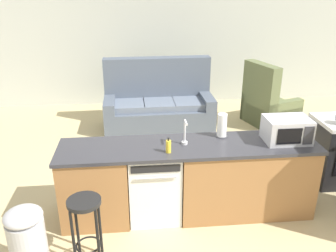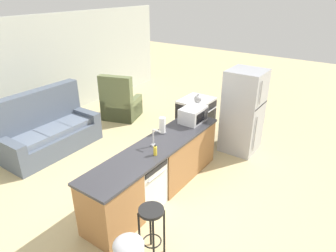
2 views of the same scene
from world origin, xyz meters
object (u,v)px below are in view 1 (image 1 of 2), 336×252
object	(u,v)px
paper_towel_roll	(222,126)
couch	(158,106)
microwave	(287,130)
bar_stool	(86,218)
armchair	(267,107)
dishwasher	(154,184)
trash_bin	(28,242)
soap_bottle	(168,146)

from	to	relation	value
paper_towel_roll	couch	xyz separation A→B (m)	(-0.56, 2.59, -0.64)
microwave	bar_stool	xyz separation A→B (m)	(-2.21, -0.73, -0.50)
couch	armchair	size ratio (longest dim) A/B	1.68
dishwasher	couch	world-z (taller)	couch
paper_towel_roll	trash_bin	bearing A→B (deg)	-153.23
dishwasher	microwave	world-z (taller)	microwave
dishwasher	soap_bottle	bearing A→B (deg)	-47.06
dishwasher	paper_towel_roll	world-z (taller)	paper_towel_roll
soap_bottle	bar_stool	xyz separation A→B (m)	(-0.84, -0.58, -0.44)
bar_stool	armchair	world-z (taller)	armchair
microwave	soap_bottle	size ratio (longest dim) A/B	2.84
microwave	couch	xyz separation A→B (m)	(-1.27, 2.79, -0.65)
soap_bottle	trash_bin	distance (m)	1.64
trash_bin	dishwasher	bearing A→B (deg)	34.30
paper_towel_roll	bar_stool	xyz separation A→B (m)	(-1.51, -0.93, -0.50)
bar_stool	trash_bin	world-z (taller)	same
dishwasher	soap_bottle	world-z (taller)	soap_bottle
paper_towel_roll	bar_stool	bearing A→B (deg)	-148.36
soap_bottle	trash_bin	xyz separation A→B (m)	(-1.37, -0.67, -0.59)
dishwasher	armchair	bearing A→B (deg)	48.82
dishwasher	paper_towel_roll	distance (m)	1.04
dishwasher	armchair	world-z (taller)	armchair
dishwasher	bar_stool	world-z (taller)	dishwasher
paper_towel_roll	soap_bottle	size ratio (longest dim) A/B	1.60
dishwasher	paper_towel_roll	bearing A→B (deg)	13.38
trash_bin	couch	xyz separation A→B (m)	(1.47, 3.62, 0.02)
microwave	paper_towel_roll	size ratio (longest dim) A/B	1.77
bar_stool	armchair	xyz separation A→B (m)	(3.03, 3.40, -0.19)
trash_bin	bar_stool	bearing A→B (deg)	10.51
paper_towel_roll	armchair	bearing A→B (deg)	58.41
paper_towel_roll	trash_bin	world-z (taller)	paper_towel_roll
dishwasher	trash_bin	world-z (taller)	dishwasher
microwave	paper_towel_roll	distance (m)	0.73
bar_stool	microwave	bearing A→B (deg)	18.37
microwave	couch	distance (m)	3.13
paper_towel_roll	bar_stool	size ratio (longest dim) A/B	0.38
couch	trash_bin	bearing A→B (deg)	-112.12
dishwasher	trash_bin	size ratio (longest dim) A/B	1.14
microwave	couch	bearing A→B (deg)	114.46
dishwasher	paper_towel_roll	xyz separation A→B (m)	(0.81, 0.19, 0.62)
trash_bin	soap_bottle	bearing A→B (deg)	26.17
bar_stool	couch	bearing A→B (deg)	75.00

